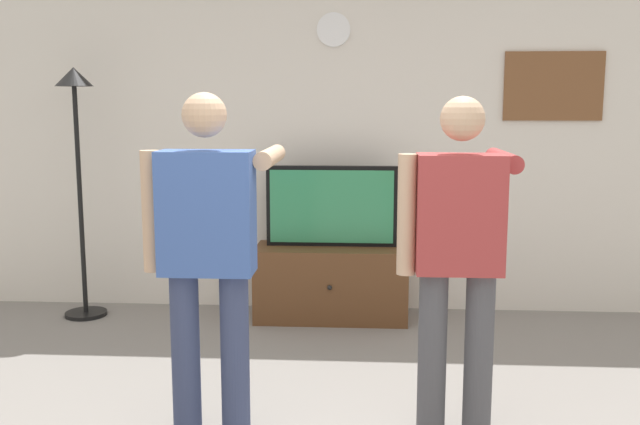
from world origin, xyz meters
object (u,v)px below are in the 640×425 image
Objects in this scene: wall_clock at (334,30)px; framed_picture at (553,86)px; television at (332,206)px; tv_stand at (332,283)px; floor_lamp at (77,141)px; person_standing_nearer_couch at (458,250)px; person_standing_nearer_lamp at (208,247)px.

wall_clock is 0.35× the size of framed_picture.
framed_picture is (1.68, 0.25, 0.91)m from television.
floor_lamp is at bearing -178.45° from tv_stand.
person_standing_nearer_couch is (0.70, -1.95, 0.68)m from tv_stand.
framed_picture is (1.68, 0.30, 1.50)m from tv_stand.
tv_stand is 0.68× the size of person_standing_nearer_lamp.
floor_lamp is 3.27m from person_standing_nearer_couch.
tv_stand is at bearing -90.00° from television.
person_standing_nearer_lamp is 1.01× the size of person_standing_nearer_couch.
television reaches higher than tv_stand.
floor_lamp is (-3.62, -0.35, -0.41)m from framed_picture.
tv_stand is 1.95m from wall_clock.
television is 1.34× the size of framed_picture.
television is 0.59× the size of person_standing_nearer_lamp.
television is at bearing 76.50° from person_standing_nearer_lamp.
wall_clock is 0.15× the size of person_standing_nearer_lamp.
wall_clock is at bearing 77.87° from person_standing_nearer_lamp.
framed_picture is (1.68, 0.00, -0.43)m from wall_clock.
floor_lamp is 1.12× the size of person_standing_nearer_lamp.
floor_lamp is at bearing -177.08° from television.
wall_clock is 2.66m from person_standing_nearer_couch.
person_standing_nearer_couch is at bearing -113.70° from framed_picture.
tv_stand is 2.20m from person_standing_nearer_lamp.
floor_lamp is at bearing 125.92° from person_standing_nearer_lamp.
television is 0.52× the size of floor_lamp.
wall_clock is at bearing 90.00° from television.
framed_picture is at bearing 46.84° from person_standing_nearer_lamp.
television is 3.86× the size of wall_clock.
tv_stand is 2.27m from framed_picture.
wall_clock is at bearing 90.00° from tv_stand.
framed_picture reaches higher than person_standing_nearer_couch.
person_standing_nearer_couch is (1.20, 0.08, -0.02)m from person_standing_nearer_lamp.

